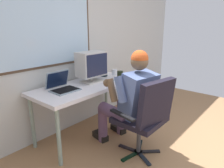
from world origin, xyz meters
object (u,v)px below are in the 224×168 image
desk (87,89)px  laptop (62,85)px  office_chair (147,114)px  coffee_mug (120,75)px  wine_glass (114,73)px  crt_monitor (92,65)px  desk_speaker (104,72)px  person_seated (130,99)px

desk → laptop: size_ratio=4.62×
office_chair → coffee_mug: (0.48, 0.75, 0.23)m
wine_glass → laptop: bearing=163.7°
laptop → crt_monitor: bearing=-3.5°
crt_monitor → wine_glass: size_ratio=2.55×
coffee_mug → crt_monitor: bearing=156.1°
wine_glass → coffee_mug: wine_glass is taller
desk_speaker → coffee_mug: bearing=-78.0°
wine_glass → coffee_mug: 0.15m
desk → person_seated: size_ratio=1.19×
desk_speaker → coffee_mug: desk_speaker is taller
crt_monitor → wine_glass: (0.26, -0.19, -0.13)m
office_chair → laptop: (-0.40, 0.95, 0.23)m
desk_speaker → office_chair: bearing=-112.8°
person_seated → crt_monitor: size_ratio=2.96×
person_seated → coffee_mug: person_seated is taller
office_chair → crt_monitor: crt_monitor is taller
desk_speaker → coffee_mug: 0.27m
office_chair → person_seated: bearing=80.6°
laptop → person_seated: bearing=-57.1°
office_chair → coffee_mug: office_chair is taller
person_seated → coffee_mug: (0.44, 0.48, 0.13)m
laptop → desk_speaker: laptop is taller
coffee_mug → wine_glass: bearing=-176.0°
office_chair → desk: bearing=92.9°
crt_monitor → desk_speaker: bearing=14.0°
person_seated → coffee_mug: size_ratio=11.19×
desk → person_seated: 0.64m
wine_glass → desk: bearing=157.8°
office_chair → laptop: bearing=112.9°
wine_glass → coffee_mug: size_ratio=1.48×
crt_monitor → wine_glass: bearing=-36.1°
office_chair → desk_speaker: (0.42, 1.01, 0.25)m
desk → office_chair: size_ratio=1.54×
desk → crt_monitor: bearing=13.6°
crt_monitor → coffee_mug: size_ratio=3.78×
desk_speaker → desk: bearing=-166.1°
person_seated → desk_speaker: bearing=63.0°
desk → laptop: bearing=170.5°
wine_glass → person_seated: bearing=-121.8°
desk → person_seated: bearing=-81.9°
person_seated → desk_speaker: (0.38, 0.74, 0.15)m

